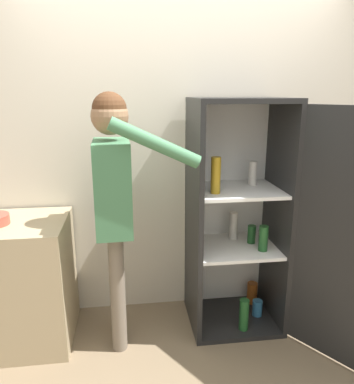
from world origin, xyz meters
The scene contains 5 objects.
ground_plane centered at (0.00, 0.00, 0.00)m, with size 12.00×12.00×0.00m, color #7A664C.
wall_back centered at (0.00, 0.98, 1.27)m, with size 7.00×0.06×2.55m.
refrigerator centered at (0.52, 0.55, 0.85)m, with size 1.08×1.15×1.71m.
person centered at (-0.49, 0.49, 1.14)m, with size 0.66×0.54×1.76m.
counter centered at (-1.18, 0.61, 0.45)m, with size 0.70×0.63×0.90m.
Camera 1 is at (-0.39, -1.90, 1.75)m, focal length 35.00 mm.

